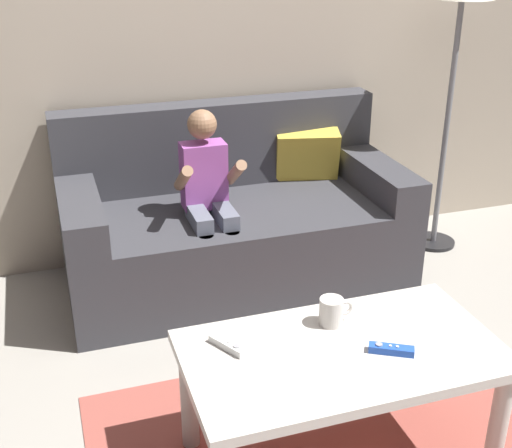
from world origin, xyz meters
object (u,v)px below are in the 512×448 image
(coffee_table, at_px, (342,367))
(floor_lamp, at_px, (462,1))
(person_seated_on_couch, at_px, (209,197))
(game_remote_white_center, at_px, (228,345))
(game_remote_blue_near_edge, at_px, (391,349))
(couch, at_px, (235,223))
(coffee_mug, at_px, (332,311))

(coffee_table, distance_m, floor_lamp, 2.07)
(person_seated_on_couch, xyz_separation_m, game_remote_white_center, (-0.21, -1.07, -0.07))
(game_remote_blue_near_edge, relative_size, game_remote_white_center, 1.00)
(couch, height_order, floor_lamp, floor_lamp)
(coffee_table, bearing_deg, person_seated_on_couch, 96.14)
(coffee_table, bearing_deg, game_remote_blue_near_edge, -25.95)
(game_remote_blue_near_edge, xyz_separation_m, coffee_mug, (-0.11, 0.21, 0.04))
(game_remote_blue_near_edge, distance_m, floor_lamp, 2.00)
(game_remote_white_center, distance_m, floor_lamp, 2.18)
(person_seated_on_couch, height_order, coffee_table, person_seated_on_couch)
(coffee_table, height_order, coffee_mug, coffee_mug)
(person_seated_on_couch, relative_size, game_remote_blue_near_edge, 6.54)
(person_seated_on_couch, bearing_deg, game_remote_blue_near_edge, -78.18)
(coffee_table, xyz_separation_m, game_remote_blue_near_edge, (0.13, -0.07, 0.08))
(floor_lamp, bearing_deg, game_remote_white_center, -141.19)
(couch, relative_size, game_remote_white_center, 11.79)
(person_seated_on_couch, distance_m, coffee_mug, 1.05)
(couch, xyz_separation_m, coffee_table, (-0.05, -1.36, 0.08))
(couch, bearing_deg, person_seated_on_couch, -134.30)
(couch, distance_m, floor_lamp, 1.56)
(floor_lamp, bearing_deg, person_seated_on_couch, -171.91)
(coffee_mug, bearing_deg, coffee_table, -99.90)
(couch, height_order, game_remote_blue_near_edge, couch)
(game_remote_blue_near_edge, bearing_deg, floor_lamp, 52.89)
(coffee_mug, bearing_deg, couch, 89.06)
(game_remote_white_center, distance_m, coffee_mug, 0.37)
(couch, bearing_deg, game_remote_blue_near_edge, -86.44)
(coffee_mug, height_order, floor_lamp, floor_lamp)
(person_seated_on_couch, bearing_deg, game_remote_white_center, -101.35)
(game_remote_blue_near_edge, height_order, floor_lamp, floor_lamp)
(person_seated_on_couch, relative_size, coffee_table, 0.91)
(couch, bearing_deg, game_remote_white_center, -107.27)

